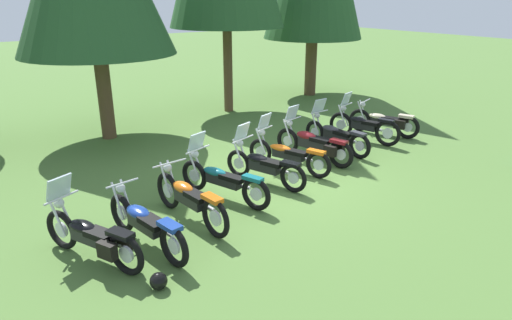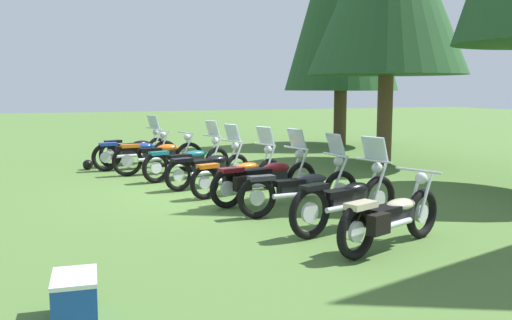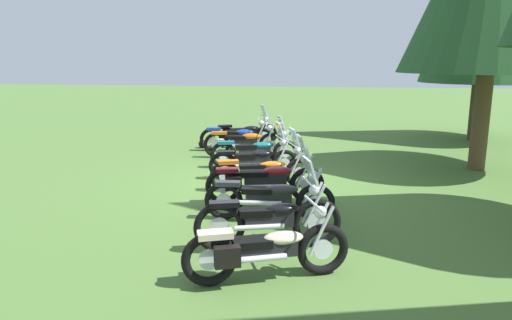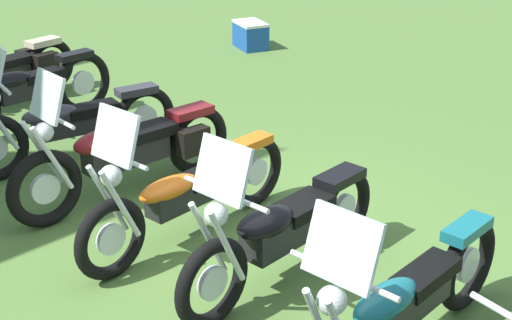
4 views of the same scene
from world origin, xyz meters
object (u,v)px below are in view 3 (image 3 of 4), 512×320
at_px(motorcycle_0, 244,132).
at_px(dropped_helmet, 203,144).
at_px(motorcycle_9, 264,249).
at_px(motorcycle_7, 271,196).
at_px(motorcycle_3, 256,150).
at_px(motorcycle_8, 271,219).
at_px(motorcycle_6, 264,180).
at_px(motorcycle_2, 245,142).
at_px(motorcycle_5, 264,170).
at_px(motorcycle_4, 255,159).
at_px(motorcycle_1, 237,137).

xyz_separation_m(motorcycle_0, dropped_helmet, (0.54, -1.29, -0.33)).
bearing_deg(motorcycle_9, motorcycle_7, 73.63).
bearing_deg(motorcycle_7, motorcycle_3, 98.25).
height_order(motorcycle_8, dropped_helmet, motorcycle_8).
bearing_deg(motorcycle_6, dropped_helmet, 103.53).
xyz_separation_m(motorcycle_9, dropped_helmet, (-8.90, -3.26, -0.30)).
bearing_deg(motorcycle_0, motorcycle_9, -102.71).
bearing_deg(motorcycle_8, motorcycle_2, 86.49).
xyz_separation_m(motorcycle_5, motorcycle_8, (3.31, 0.56, 0.04)).
distance_m(motorcycle_0, motorcycle_4, 4.26).
xyz_separation_m(motorcycle_7, dropped_helmet, (-6.61, -3.06, -0.32)).
relative_size(motorcycle_3, motorcycle_5, 1.03).
height_order(motorcycle_0, motorcycle_3, motorcycle_0).
bearing_deg(motorcycle_8, motorcycle_6, 83.12).
bearing_deg(motorcycle_0, motorcycle_7, -100.57).
relative_size(motorcycle_0, motorcycle_4, 0.98).
relative_size(motorcycle_3, motorcycle_4, 1.09).
distance_m(motorcycle_0, motorcycle_7, 7.37).
distance_m(motorcycle_3, motorcycle_4, 1.22).
height_order(motorcycle_6, motorcycle_7, motorcycle_6).
bearing_deg(motorcycle_5, motorcycle_3, 83.95).
xyz_separation_m(motorcycle_3, dropped_helmet, (-2.40, -2.14, -0.32)).
xyz_separation_m(motorcycle_1, motorcycle_7, (6.29, 1.84, 0.00)).
height_order(motorcycle_2, motorcycle_4, motorcycle_4).
bearing_deg(motorcycle_1, motorcycle_9, -86.54).
relative_size(motorcycle_4, motorcycle_6, 0.90).
relative_size(motorcycle_0, motorcycle_7, 0.89).
height_order(motorcycle_2, motorcycle_5, motorcycle_5).
bearing_deg(motorcycle_2, motorcycle_8, -83.02).
height_order(motorcycle_5, motorcycle_7, motorcycle_7).
bearing_deg(dropped_helmet, motorcycle_3, 41.70).
height_order(motorcycle_1, dropped_helmet, motorcycle_1).
relative_size(motorcycle_1, motorcycle_4, 1.10).
distance_m(motorcycle_3, motorcycle_5, 2.23).
distance_m(motorcycle_6, motorcycle_8, 2.34).
bearing_deg(motorcycle_2, motorcycle_7, -81.44).
xyz_separation_m(motorcycle_3, motorcycle_7, (4.22, 0.93, 0.00)).
bearing_deg(motorcycle_8, motorcycle_0, 85.77).
bearing_deg(motorcycle_4, motorcycle_5, -88.90).
height_order(motorcycle_4, motorcycle_6, motorcycle_6).
xyz_separation_m(motorcycle_6, motorcycle_7, (1.04, 0.26, -0.02)).
bearing_deg(motorcycle_9, motorcycle_2, 80.83).
relative_size(motorcycle_3, dropped_helmet, 8.64).
bearing_deg(dropped_helmet, motorcycle_0, 112.77).
bearing_deg(motorcycle_7, motorcycle_5, 97.08).
bearing_deg(motorcycle_2, motorcycle_3, -70.83).
distance_m(motorcycle_4, motorcycle_7, 3.11).
xyz_separation_m(motorcycle_4, motorcycle_6, (1.97, 0.49, 0.02)).
bearing_deg(motorcycle_7, motorcycle_6, 100.12).
relative_size(motorcycle_3, motorcycle_9, 1.09).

